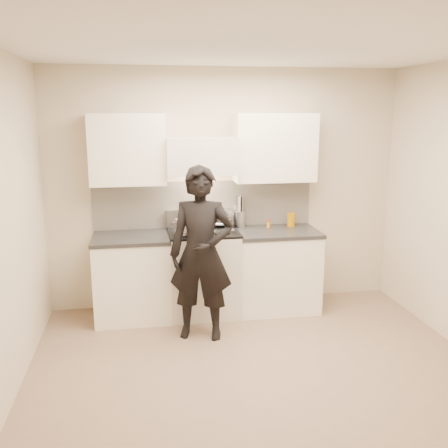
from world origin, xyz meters
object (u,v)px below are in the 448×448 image
object	(u,v)px
stove	(204,272)
wok	(219,218)
person	(201,254)
utensil_crock	(240,218)
counter_right	(276,269)

from	to	relation	value
stove	wok	xyz separation A→B (m)	(0.20, 0.14, 0.57)
wok	person	world-z (taller)	person
wok	utensil_crock	world-z (taller)	utensil_crock
counter_right	person	bearing A→B (deg)	-147.02
stove	counter_right	xyz separation A→B (m)	(0.83, 0.00, -0.01)
person	utensil_crock	bearing A→B (deg)	71.42
person	stove	bearing A→B (deg)	95.70
stove	counter_right	distance (m)	0.83
stove	counter_right	bearing A→B (deg)	0.00
stove	person	size ratio (longest dim) A/B	0.56
stove	counter_right	size ratio (longest dim) A/B	1.04
stove	wok	size ratio (longest dim) A/B	2.32
stove	person	bearing A→B (deg)	-99.22
person	wok	bearing A→B (deg)	83.21
wok	person	size ratio (longest dim) A/B	0.24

